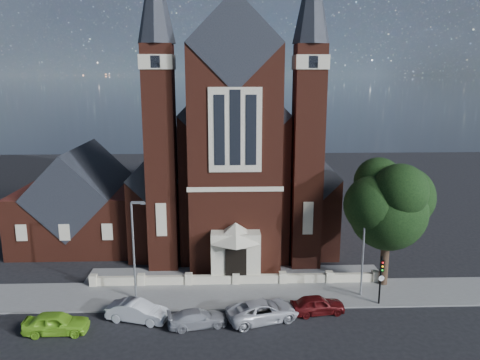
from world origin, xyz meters
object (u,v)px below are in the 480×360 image
at_px(street_tree, 391,207).
at_px(car_silver_b, 197,318).
at_px(church, 232,157).
at_px(car_silver_a, 137,311).
at_px(traffic_signal, 381,274).
at_px(street_lamp_left, 134,245).
at_px(street_lamp_right, 365,242).
at_px(car_dark_red, 317,305).
at_px(car_white_suv, 263,311).
at_px(car_lime_van, 56,323).
at_px(parish_hall, 83,204).

distance_m(street_tree, car_silver_b, 17.76).
bearing_deg(church, car_silver_a, -108.15).
bearing_deg(church, traffic_signal, -61.80).
bearing_deg(car_silver_b, street_lamp_left, 38.18).
height_order(street_lamp_right, traffic_signal, street_lamp_right).
xyz_separation_m(church, car_dark_red, (5.96, -21.58, -7.49)).
bearing_deg(traffic_signal, car_white_suv, -168.17).
bearing_deg(street_tree, car_lime_van, -165.60).
height_order(street_lamp_left, street_lamp_right, same).
xyz_separation_m(car_lime_van, car_silver_a, (5.29, 1.49, -0.02)).
xyz_separation_m(car_lime_van, car_dark_red, (18.53, 2.11, -0.06)).
distance_m(church, car_silver_b, 24.52).
xyz_separation_m(car_lime_van, car_white_suv, (14.39, 1.25, -0.01)).
distance_m(parish_hall, traffic_signal, 31.20).
distance_m(church, parish_hall, 17.26).
relative_size(church, parish_hall, 2.86).
xyz_separation_m(parish_hall, car_lime_van, (3.43, -18.75, -3.26)).
bearing_deg(car_dark_red, car_lime_van, 88.15).
bearing_deg(parish_hall, car_lime_van, -79.64).
bearing_deg(car_lime_van, street_lamp_left, -45.73).
bearing_deg(car_silver_a, car_lime_van, 120.54).
distance_m(traffic_signal, car_lime_van, 23.86).
relative_size(parish_hall, traffic_signal, 3.05).
bearing_deg(car_dark_red, church, 7.08).
height_order(car_white_suv, car_dark_red, car_white_suv).
distance_m(church, car_white_suv, 23.71).
bearing_deg(car_dark_red, car_silver_b, 91.60).
bearing_deg(car_silver_a, street_tree, -61.11).
height_order(street_tree, car_white_suv, street_tree).
relative_size(car_silver_a, car_dark_red, 1.09).
bearing_deg(car_white_suv, car_lime_van, 78.06).
relative_size(street_lamp_right, car_silver_b, 1.92).
xyz_separation_m(parish_hall, street_lamp_left, (8.09, -14.00, 0.59)).
xyz_separation_m(church, street_lamp_left, (-7.91, -18.94, -3.59)).
bearing_deg(parish_hall, car_white_suv, -44.49).
xyz_separation_m(parish_hall, traffic_signal, (27.00, -15.57, -1.43)).
bearing_deg(car_dark_red, parish_hall, 44.49).
distance_m(parish_hall, street_tree, 31.27).
distance_m(church, car_dark_red, 23.61).
height_order(car_silver_a, car_white_suv, car_white_suv).
distance_m(car_silver_b, car_dark_red, 9.00).
relative_size(car_silver_a, car_silver_b, 1.06).
bearing_deg(street_tree, street_lamp_left, -175.24).
xyz_separation_m(street_tree, car_white_suv, (-10.78, -5.21, -6.22)).
distance_m(street_lamp_left, car_dark_red, 14.65).
relative_size(parish_hall, car_lime_van, 2.76).
relative_size(street_lamp_left, car_lime_van, 1.83).
bearing_deg(street_lamp_left, car_lime_van, -134.45).
relative_size(street_tree, street_lamp_left, 1.32).
distance_m(car_lime_van, car_silver_b, 9.69).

